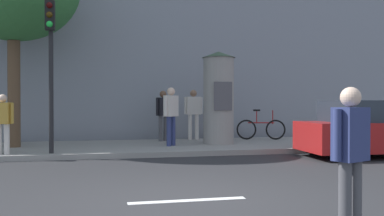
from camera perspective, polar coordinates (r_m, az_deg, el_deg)
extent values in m
plane|color=#2B2B2D|center=(6.42, -0.60, -12.57)|extent=(80.00, 80.00, 0.00)
cube|color=gray|center=(13.25, -6.89, -5.37)|extent=(36.00, 4.00, 0.15)
cube|color=silver|center=(6.42, -0.60, -12.53)|extent=(1.80, 0.16, 0.01)
cylinder|color=black|center=(11.54, -18.72, 2.04)|extent=(0.12, 0.12, 3.21)
cube|color=black|center=(11.58, -18.85, 11.89)|extent=(0.24, 0.24, 0.75)
sphere|color=#390605|center=(11.50, -18.93, 13.17)|extent=(0.16, 0.16, 0.16)
sphere|color=#3C2906|center=(11.45, -18.93, 12.00)|extent=(0.16, 0.16, 0.16)
sphere|color=green|center=(11.40, -18.92, 10.81)|extent=(0.16, 0.16, 0.16)
cylinder|color=gray|center=(13.55, 3.65, 1.00)|extent=(0.99, 0.99, 2.79)
cone|color=#334C33|center=(13.64, 3.66, 7.30)|extent=(1.09, 1.09, 0.20)
cube|color=#4C4C51|center=(13.07, 4.27, 1.62)|extent=(0.59, 0.02, 0.90)
cylinder|color=brown|center=(13.57, -23.17, 1.79)|extent=(0.36, 0.36, 3.19)
cylinder|color=#4C4C51|center=(5.11, 21.45, -11.29)|extent=(0.14, 0.14, 0.83)
cylinder|color=#4C4C51|center=(4.95, 20.20, -11.66)|extent=(0.14, 0.14, 0.83)
cube|color=navy|center=(4.93, 20.87, -3.35)|extent=(0.45, 0.37, 0.59)
cylinder|color=navy|center=(5.13, 22.35, -3.20)|extent=(0.09, 0.09, 0.56)
cylinder|color=navy|center=(4.74, 19.26, -3.51)|extent=(0.09, 0.09, 0.56)
sphere|color=beige|center=(4.92, 20.89, 1.40)|extent=(0.23, 0.23, 0.23)
cylinder|color=silver|center=(11.80, -24.02, -3.90)|extent=(0.14, 0.14, 0.78)
cube|color=#B78C33|center=(11.82, -24.47, -0.65)|extent=(0.48, 0.37, 0.55)
cylinder|color=#B78C33|center=(11.69, -23.41, -0.66)|extent=(0.09, 0.09, 0.53)
sphere|color=beige|center=(11.82, -24.48, 1.21)|extent=(0.21, 0.21, 0.21)
cube|color=silver|center=(11.98, -24.02, -0.76)|extent=(0.32, 0.24, 0.36)
cylinder|color=navy|center=(12.98, -2.59, -3.15)|extent=(0.14, 0.14, 0.91)
cylinder|color=navy|center=(12.78, -3.19, -3.21)|extent=(0.14, 0.14, 0.91)
cube|color=silver|center=(12.85, -2.89, 0.29)|extent=(0.51, 0.52, 0.64)
cylinder|color=silver|center=(13.09, -2.18, 0.29)|extent=(0.09, 0.09, 0.61)
cylinder|color=silver|center=(12.61, -3.62, 0.28)|extent=(0.09, 0.09, 0.61)
sphere|color=beige|center=(12.86, -2.89, 2.27)|extent=(0.25, 0.25, 0.25)
cylinder|color=#4C4C51|center=(14.45, -4.31, -2.81)|extent=(0.14, 0.14, 0.88)
cylinder|color=#4C4C51|center=(14.59, -3.65, -2.78)|extent=(0.14, 0.14, 0.88)
cube|color=black|center=(14.49, -3.98, 0.19)|extent=(0.50, 0.44, 0.63)
cylinder|color=black|center=(14.32, -4.79, 0.18)|extent=(0.09, 0.09, 0.59)
cylinder|color=black|center=(14.67, -3.19, 0.19)|extent=(0.09, 0.09, 0.59)
sphere|color=brown|center=(14.49, -3.98, 1.90)|extent=(0.24, 0.24, 0.24)
cylinder|color=silver|center=(15.01, -0.27, -2.63)|extent=(0.14, 0.14, 0.91)
cylinder|color=silver|center=(15.07, 0.66, -2.62)|extent=(0.14, 0.14, 0.91)
cube|color=silver|center=(15.01, 0.19, 0.33)|extent=(0.50, 0.24, 0.64)
cylinder|color=silver|center=(14.95, -0.91, 0.33)|extent=(0.09, 0.09, 0.61)
cylinder|color=silver|center=(15.08, 1.29, 0.33)|extent=(0.09, 0.09, 0.61)
sphere|color=#8C664C|center=(15.02, 0.19, 2.02)|extent=(0.25, 0.25, 0.25)
torus|color=black|center=(15.21, 7.46, -2.95)|extent=(0.71, 0.24, 0.72)
torus|color=black|center=(15.34, 11.37, -2.92)|extent=(0.71, 0.24, 0.72)
cylinder|color=maroon|center=(15.25, 9.42, -2.00)|extent=(0.92, 0.28, 0.04)
cylinder|color=maroon|center=(15.23, 8.84, -1.25)|extent=(0.04, 0.04, 0.45)
cylinder|color=maroon|center=(15.31, 10.99, -1.25)|extent=(0.04, 0.04, 0.50)
cube|color=black|center=(15.22, 8.84, -0.31)|extent=(0.26, 0.16, 0.06)
cube|color=maroon|center=(12.45, 23.83, -3.52)|extent=(4.12, 1.86, 0.78)
cube|color=#262D38|center=(12.30, 23.06, -0.39)|extent=(2.33, 1.62, 0.58)
cylinder|color=black|center=(11.03, 20.07, -5.35)|extent=(0.65, 0.24, 0.64)
cylinder|color=black|center=(12.44, 16.27, -4.66)|extent=(0.65, 0.24, 0.64)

